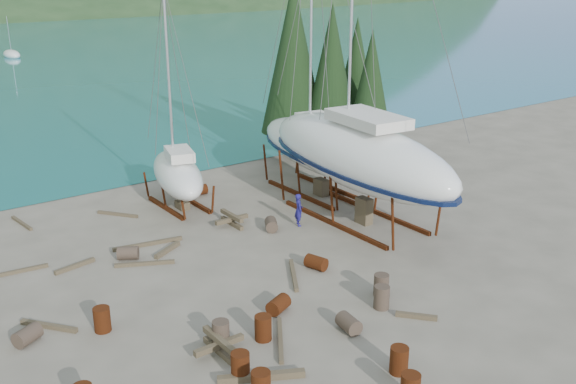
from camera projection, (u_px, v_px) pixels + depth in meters
ground at (283, 280)px, 25.81m from camera, size 600.00×600.00×0.00m
cypress_near_right at (331, 72)px, 40.06m from camera, size 3.60×3.60×10.00m
cypress_mid_right at (371, 88)px, 39.67m from camera, size 3.06×3.06×8.50m
cypress_back_left at (293, 57)px, 40.45m from camera, size 4.14×4.14×11.50m
cypress_far_right at (356, 75)px, 42.70m from camera, size 3.24×3.24×9.00m
moored_boat_mid at (12, 55)px, 92.07m from camera, size 2.00×5.00×6.05m
large_sailboat_near at (357, 153)px, 31.01m from camera, size 5.44×13.99×21.46m
large_sailboat_far at (316, 146)px, 35.09m from camera, size 4.70×10.92×16.72m
small_sailboat_shore at (178, 173)px, 33.22m from camera, size 4.09×7.37×11.26m
worker at (299, 210)px, 31.12m from camera, size 0.59×0.70×1.62m
drum_1 at (349, 324)px, 22.08m from camera, size 0.70×0.95×0.58m
drum_3 at (399, 360)px, 19.74m from camera, size 0.58×0.58×0.88m
drum_4 at (199, 190)px, 35.53m from camera, size 0.94×0.67×0.58m
drum_5 at (382, 297)px, 23.55m from camera, size 0.58×0.58×0.88m
drum_6 at (316, 263)px, 26.69m from camera, size 0.81×1.01×0.58m
drum_8 at (102, 319)px, 22.05m from camera, size 0.58×0.58×0.88m
drum_9 at (128, 253)px, 27.59m from camera, size 1.05×0.96×0.58m
drum_10 at (240, 366)px, 19.46m from camera, size 0.58×0.58×0.88m
drum_11 at (271, 224)px, 30.70m from camera, size 0.94×1.05×0.58m
drum_12 at (278, 305)px, 23.32m from camera, size 1.04×0.87×0.58m
drum_14 at (263, 328)px, 21.52m from camera, size 0.58×0.58×0.88m
drum_15 at (27, 335)px, 21.36m from camera, size 1.05×0.93×0.58m
drum_16 at (221, 333)px, 21.20m from camera, size 0.58×0.58×0.88m
drum_17 at (381, 285)px, 24.44m from camera, size 0.58×0.58×0.88m
timber_0 at (22, 223)px, 31.45m from camera, size 0.41×2.24×0.14m
timber_3 at (280, 340)px, 21.50m from camera, size 1.63×2.30×0.15m
timber_4 at (75, 266)px, 26.84m from camera, size 1.83×0.53×0.17m
timber_5 at (294, 275)px, 26.07m from camera, size 1.58×2.39×0.16m
timber_7 at (416, 316)px, 22.95m from camera, size 1.08×1.25×0.17m
timber_8 at (167, 250)px, 28.37m from camera, size 1.60×0.98×0.19m
timber_9 at (118, 214)px, 32.59m from camera, size 1.47×1.91×0.15m
timber_10 at (148, 244)px, 29.03m from camera, size 3.13×0.76×0.16m
timber_11 at (145, 264)px, 27.09m from camera, size 2.30×1.26×0.15m
timber_12 at (49, 326)px, 22.31m from camera, size 1.48×1.87×0.17m
timber_15 at (13, 272)px, 26.31m from camera, size 2.77×0.46×0.15m
timber_16 at (261, 377)px, 19.48m from camera, size 2.48×1.46×0.23m
timber_pile_fore at (219, 345)px, 20.78m from camera, size 1.80×1.80×0.60m
timber_pile_aft at (232, 219)px, 31.29m from camera, size 1.80×1.80×0.60m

